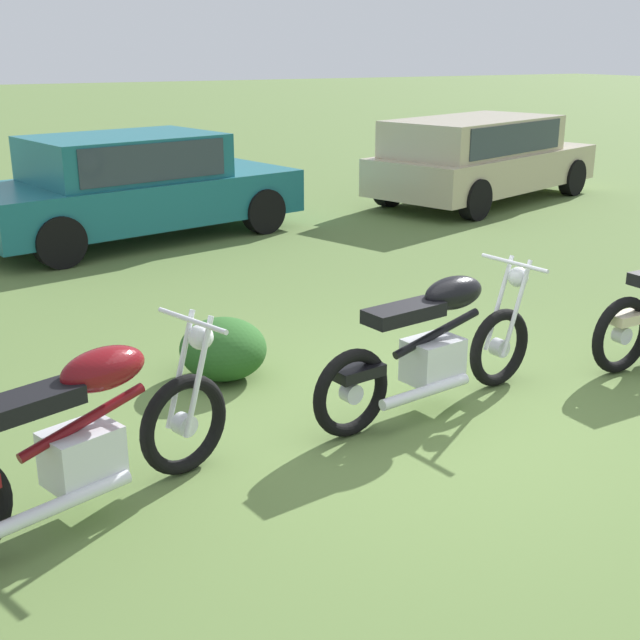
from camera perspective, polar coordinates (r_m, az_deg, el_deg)
name	(u,v)px	position (r m, az deg, el deg)	size (l,w,h in m)	color
ground_plane	(424,416)	(6.11, 7.16, -6.56)	(120.00, 120.00, 0.00)	#567038
motorcycle_maroon	(82,438)	(4.83, -16.07, -7.81)	(2.02, 0.96, 1.02)	black
motorcycle_black	(434,346)	(6.07, 7.88, -1.76)	(2.11, 0.74, 1.02)	black
car_teal	(131,181)	(11.78, -12.84, 9.28)	(4.75, 2.76, 1.43)	#19606B
car_beige	(479,153)	(14.59, 10.91, 11.21)	(4.87, 3.18, 1.43)	#BCAD8C
shrub_low	(223,349)	(6.70, -6.68, -1.99)	(0.70, 0.72, 0.49)	#23511E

